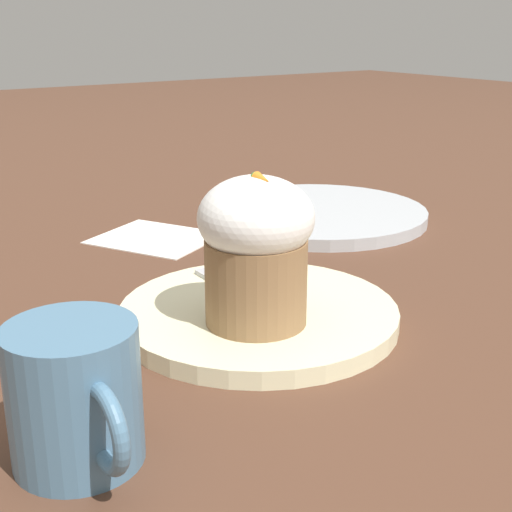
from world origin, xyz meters
TOP-DOWN VIEW (x-y plane):
  - ground_plane at (0.00, 0.00)m, footprint 4.00×4.00m
  - dessert_plate at (0.00, 0.00)m, footprint 0.21×0.21m
  - carrot_cake at (0.02, -0.02)m, footprint 0.08×0.08m
  - spoon at (-0.00, -0.00)m, footprint 0.12×0.04m
  - coffee_cup at (0.09, -0.18)m, footprint 0.10×0.07m
  - side_plate at (-0.20, 0.23)m, footprint 0.25×0.25m
  - paper_napkin at (-0.24, 0.04)m, footprint 0.15×0.14m

SIDE VIEW (x-z plane):
  - ground_plane at x=0.00m, z-range 0.00..0.00m
  - paper_napkin at x=-0.24m, z-range 0.00..0.00m
  - side_plate at x=-0.20m, z-range 0.00..0.01m
  - dessert_plate at x=0.00m, z-range 0.00..0.01m
  - spoon at x=0.00m, z-range 0.01..0.02m
  - coffee_cup at x=0.09m, z-range 0.00..0.08m
  - carrot_cake at x=0.02m, z-range 0.01..0.13m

